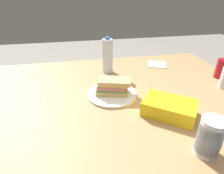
{
  "coord_description": "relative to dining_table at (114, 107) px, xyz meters",
  "views": [
    {
      "loc": [
        -0.18,
        -0.87,
        1.29
      ],
      "look_at": [
        -0.01,
        -0.0,
        0.8
      ],
      "focal_mm": 30.18,
      "sensor_mm": 36.0,
      "label": 1
    }
  ],
  "objects": [
    {
      "name": "chip_bag",
      "position": [
        0.21,
        -0.22,
        0.12
      ],
      "size": [
        0.27,
        0.26,
        0.07
      ],
      "primitive_type": "cube",
      "rotation": [
        0.0,
        0.0,
        5.64
      ],
      "color": "yellow",
      "rests_on": "dining_table"
    },
    {
      "name": "plastic_cup_stack",
      "position": [
        0.24,
        -0.46,
        0.16
      ],
      "size": [
        0.08,
        0.08,
        0.15
      ],
      "color": "silver",
      "rests_on": "dining_table"
    },
    {
      "name": "sandwich",
      "position": [
        -0.01,
        -0.0,
        0.13
      ],
      "size": [
        0.2,
        0.13,
        0.08
      ],
      "color": "#DBB26B",
      "rests_on": "paper_plate"
    },
    {
      "name": "water_bottle_tall",
      "position": [
        0.02,
        0.31,
        0.2
      ],
      "size": [
        0.07,
        0.07,
        0.24
      ],
      "color": "silver",
      "rests_on": "dining_table"
    },
    {
      "name": "dining_table",
      "position": [
        0.0,
        0.0,
        0.0
      ],
      "size": [
        1.6,
        1.13,
        0.75
      ],
      "color": "tan",
      "rests_on": "ground_plane"
    },
    {
      "name": "paper_plate",
      "position": [
        -0.01,
        -0.0,
        0.09
      ],
      "size": [
        0.27,
        0.27,
        0.01
      ],
      "primitive_type": "cylinder",
      "color": "white",
      "rests_on": "dining_table"
    },
    {
      "name": "paper_napkin",
      "position": [
        0.41,
        0.37,
        0.08
      ],
      "size": [
        0.17,
        0.17,
        0.01
      ],
      "primitive_type": "cube",
      "rotation": [
        0.0,
        0.0,
        5.94
      ],
      "color": "white",
      "rests_on": "dining_table"
    },
    {
      "name": "soda_can_red",
      "position": [
        0.71,
        0.09,
        0.14
      ],
      "size": [
        0.07,
        0.07,
        0.12
      ],
      "primitive_type": "cylinder",
      "color": "maroon",
      "rests_on": "dining_table"
    }
  ]
}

